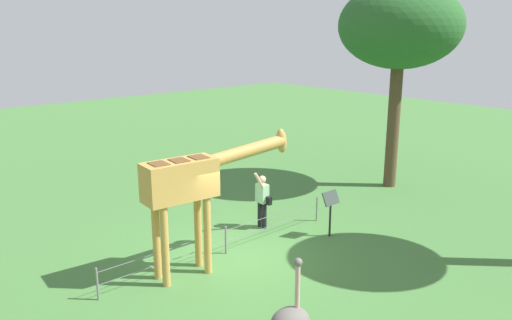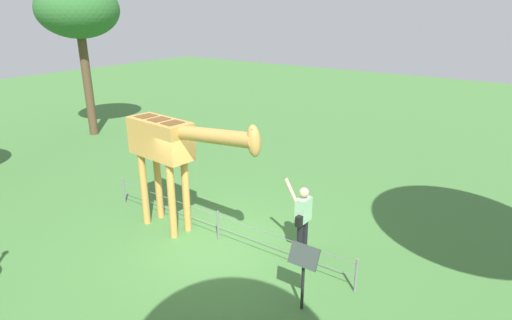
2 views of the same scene
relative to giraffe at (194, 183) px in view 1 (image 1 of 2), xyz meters
The scene contains 6 objects.
ground_plane 2.50m from the giraffe, ahead, with size 60.00×60.00×0.00m, color #427538.
giraffe is the anchor object (origin of this frame).
visitor 3.46m from the giraffe, 18.08° to the left, with size 0.56×0.58×1.77m.
tree_northeast 9.99m from the giraffe, ahead, with size 4.24×4.24×7.24m.
info_sign 4.29m from the giraffe, 10.40° to the right, with size 0.56×0.21×1.32m.
wire_fence 2.17m from the giraffe, 14.58° to the left, with size 7.05×0.05×0.75m.
Camera 1 is at (-7.48, -9.43, 5.70)m, focal length 35.68 mm.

